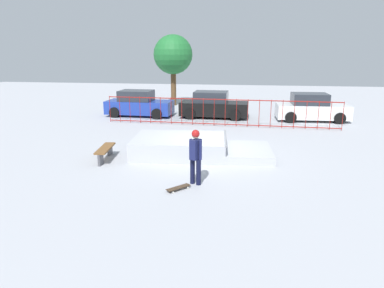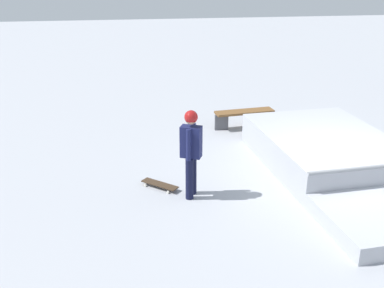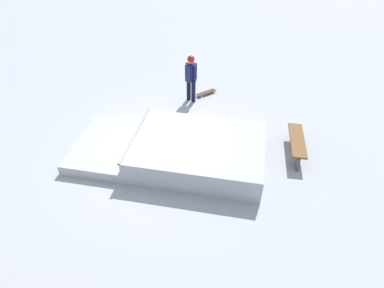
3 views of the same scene
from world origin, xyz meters
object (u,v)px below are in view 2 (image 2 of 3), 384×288
Objects in this scene: skater at (191,147)px; park_bench at (244,115)px; skate_ramp at (335,159)px; skateboard at (160,184)px.

skater is 1.04× the size of park_bench.
skate_ramp is 3.37× the size of park_bench.
skater is (0.59, -3.19, 0.69)m from skate_ramp.
skate_ramp reaches higher than park_bench.
skater reaches higher than skate_ramp.
park_bench is at bearing -86.74° from skateboard.
skateboard is (-0.43, -0.57, -0.93)m from skater.
skateboard is at bearing -91.61° from skate_ramp.
skateboard is (0.15, -3.75, -0.24)m from skate_ramp.
skate_ramp is at bearing -144.80° from skater.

